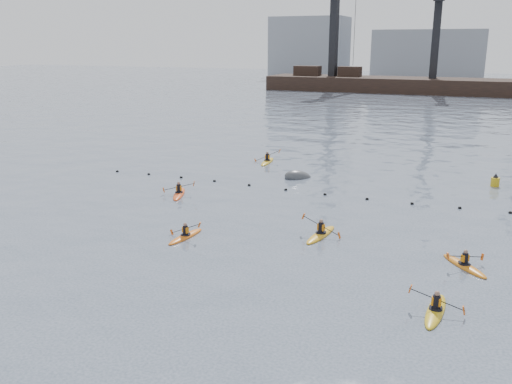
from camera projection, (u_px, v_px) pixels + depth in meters
ground at (124, 351)px, 18.96m from camera, size 400.00×400.00×0.00m
float_line at (306, 192)px, 39.18m from camera, size 33.24×0.73×0.24m
barge_pier at (431, 84)px, 116.36m from camera, size 72.00×19.30×29.50m
skyline at (457, 47)px, 149.32m from camera, size 141.00×28.00×22.00m
kayaker_0 at (186, 236)px, 30.02m from camera, size 2.08×3.05×1.17m
kayaker_1 at (436, 310)px, 21.66m from camera, size 2.23×3.32×1.10m
kayaker_2 at (179, 193)px, 38.45m from camera, size 2.18×3.39×1.13m
kayaker_3 at (321, 234)px, 30.27m from camera, size 2.37×3.51×1.27m
kayaker_4 at (464, 265)px, 26.05m from camera, size 2.50×2.80×1.00m
kayaker_5 at (267, 161)px, 48.91m from camera, size 2.46×3.58×1.40m
mooring_buoy at (298, 178)px, 43.38m from camera, size 2.78×2.75×1.63m
nav_buoy at (495, 182)px, 40.66m from camera, size 0.63×0.63×1.14m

